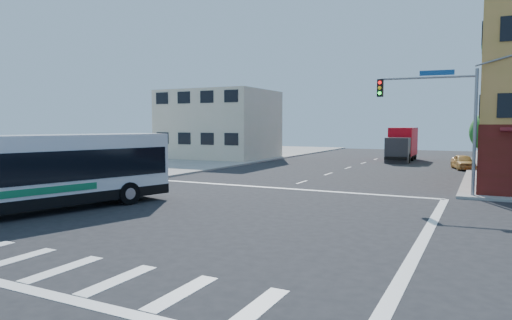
% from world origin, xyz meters
% --- Properties ---
extents(ground, '(120.00, 120.00, 0.00)m').
position_xyz_m(ground, '(0.00, 0.00, 0.00)').
color(ground, black).
rests_on(ground, ground).
extents(sidewalk_nw, '(50.00, 50.00, 0.15)m').
position_xyz_m(sidewalk_nw, '(-35.00, 35.00, 0.07)').
color(sidewalk_nw, gray).
rests_on(sidewalk_nw, ground).
extents(building_west, '(12.06, 10.06, 8.00)m').
position_xyz_m(building_west, '(-17.02, 29.98, 4.01)').
color(building_west, beige).
rests_on(building_west, ground).
extents(signal_mast_ne, '(7.91, 1.13, 8.07)m').
position_xyz_m(signal_mast_ne, '(9.08, 10.62, 4.98)').
color(signal_mast_ne, gray).
rests_on(signal_mast_ne, ground).
extents(street_tree_a, '(3.60, 3.60, 5.53)m').
position_xyz_m(street_tree_a, '(11.90, 27.92, 3.59)').
color(street_tree_a, '#372314').
rests_on(street_tree_a, ground).
extents(street_tree_b, '(3.80, 3.80, 5.79)m').
position_xyz_m(street_tree_b, '(11.90, 35.92, 3.75)').
color(street_tree_b, '#372314').
rests_on(street_tree_b, ground).
extents(street_tree_c, '(3.40, 3.40, 5.29)m').
position_xyz_m(street_tree_c, '(11.90, 43.92, 3.46)').
color(street_tree_c, '#372314').
rests_on(street_tree_c, ground).
extents(street_tree_d, '(4.00, 4.00, 6.03)m').
position_xyz_m(street_tree_d, '(11.90, 51.92, 3.88)').
color(street_tree_d, '#372314').
rests_on(street_tree_d, ground).
extents(transit_bus, '(6.28, 13.49, 3.91)m').
position_xyz_m(transit_bus, '(-6.90, -3.08, 1.91)').
color(transit_bus, black).
rests_on(transit_bus, ground).
extents(box_truck, '(2.55, 8.23, 3.69)m').
position_xyz_m(box_truck, '(3.11, 35.66, 1.79)').
color(box_truck, '#29292E').
rests_on(box_truck, ground).
extents(parked_car, '(2.56, 4.19, 1.33)m').
position_xyz_m(parked_car, '(9.62, 28.23, 0.67)').
color(parked_car, '#DEA752').
rests_on(parked_car, ground).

